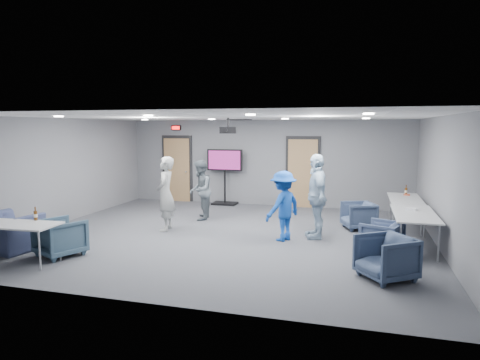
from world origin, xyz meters
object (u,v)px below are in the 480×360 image
(bottle_front, at_px, (36,215))
(projector, at_px, (228,130))
(chair_right_b, at_px, (382,238))
(table_right_a, at_px, (405,200))
(chair_front_b, at_px, (7,233))
(table_right_b, at_px, (414,215))
(chair_right_c, at_px, (386,258))
(person_d, at_px, (283,206))
(tv_stand, at_px, (225,173))
(chair_front_a, at_px, (61,237))
(chair_right_a, at_px, (358,216))
(bottle_right, at_px, (406,191))
(person_c, at_px, (316,196))
(person_a, at_px, (166,194))
(person_b, at_px, (200,190))
(table_front_left, at_px, (11,226))

(bottle_front, relative_size, projector, 0.57)
(chair_right_b, relative_size, table_right_a, 0.40)
(chair_front_b, distance_m, table_right_b, 8.27)
(chair_right_c, height_order, bottle_front, bottle_front)
(table_right_a, bearing_deg, person_d, 127.32)
(person_d, height_order, table_right_a, person_d)
(table_right_b, distance_m, tv_stand, 6.45)
(chair_front_a, xyz_separation_m, projector, (2.47, 2.94, 2.04))
(table_right_a, bearing_deg, chair_right_a, 114.84)
(table_right_a, distance_m, projector, 4.70)
(chair_right_a, xyz_separation_m, table_right_b, (1.10, -1.39, 0.36))
(bottle_front, height_order, tv_stand, tv_stand)
(bottle_right, bearing_deg, tv_stand, 166.49)
(person_c, xyz_separation_m, chair_right_b, (1.37, -0.89, -0.62))
(person_d, distance_m, bottle_front, 4.95)
(chair_front_a, xyz_separation_m, tv_stand, (1.36, 6.15, 0.64))
(person_a, height_order, chair_right_a, person_a)
(person_d, xyz_separation_m, projector, (-1.46, 0.66, 1.64))
(chair_right_b, distance_m, table_right_a, 2.63)
(table_right_b, distance_m, bottle_right, 2.44)
(chair_right_a, bearing_deg, person_d, -66.67)
(person_d, distance_m, table_right_b, 2.70)
(table_right_b, relative_size, bottle_front, 7.64)
(person_d, xyz_separation_m, table_right_b, (2.69, 0.15, -0.08))
(tv_stand, bearing_deg, chair_front_a, -102.48)
(person_d, height_order, bottle_front, person_d)
(table_right_b, bearing_deg, person_a, 89.94)
(chair_right_c, bearing_deg, person_b, -163.57)
(person_a, xyz_separation_m, person_c, (3.54, 0.26, 0.06))
(projector, bearing_deg, tv_stand, 95.20)
(chair_right_b, bearing_deg, chair_front_a, -51.05)
(table_right_a, bearing_deg, chair_front_b, 118.75)
(bottle_front, relative_size, tv_stand, 0.15)
(chair_front_b, height_order, table_front_left, chair_front_b)
(person_b, relative_size, bottle_front, 6.20)
(person_d, bearing_deg, chair_front_b, -35.82)
(person_a, height_order, table_front_left, person_a)
(person_a, distance_m, chair_right_b, 4.98)
(person_d, bearing_deg, chair_right_a, 164.64)
(person_c, distance_m, chair_right_b, 1.75)
(person_b, bearing_deg, projector, 38.88)
(person_c, xyz_separation_m, tv_stand, (-3.24, 3.45, 0.06))
(table_right_a, distance_m, bottle_front, 8.32)
(chair_right_c, relative_size, bottle_right, 3.00)
(person_a, relative_size, table_right_a, 0.99)
(chair_right_a, xyz_separation_m, chair_right_c, (0.45, -3.49, 0.03))
(bottle_front, bearing_deg, table_right_b, 21.17)
(bottle_right, bearing_deg, chair_right_c, -98.96)
(table_right_b, xyz_separation_m, table_front_left, (-7.18, -3.03, -0.01))
(person_a, relative_size, person_d, 1.16)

